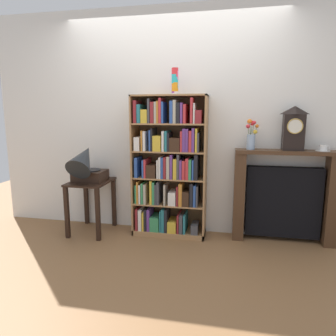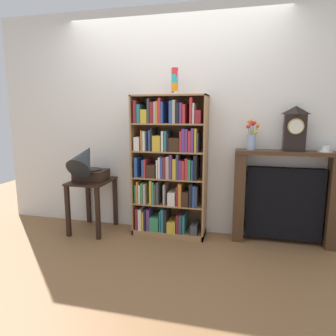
% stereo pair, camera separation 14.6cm
% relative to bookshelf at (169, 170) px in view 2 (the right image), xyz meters
% --- Properties ---
extents(ground_plane, '(7.82, 6.40, 0.02)m').
position_rel_bookshelf_xyz_m(ground_plane, '(0.01, -0.13, -0.78)').
color(ground_plane, brown).
extents(wall_back, '(4.82, 0.08, 2.60)m').
position_rel_bookshelf_xyz_m(wall_back, '(0.18, 0.21, 0.53)').
color(wall_back, silver).
rests_on(wall_back, ground).
extents(bookshelf, '(0.84, 0.32, 1.61)m').
position_rel_bookshelf_xyz_m(bookshelf, '(0.00, 0.00, 0.00)').
color(bookshelf, '#A87A4C').
rests_on(bookshelf, ground).
extents(cup_stack, '(0.07, 0.07, 0.28)m').
position_rel_bookshelf_xyz_m(cup_stack, '(0.07, -0.01, 0.98)').
color(cup_stack, white).
rests_on(cup_stack, bookshelf).
extents(side_table_left, '(0.44, 0.55, 0.63)m').
position_rel_bookshelf_xyz_m(side_table_left, '(-0.92, -0.10, -0.30)').
color(side_table_left, black).
rests_on(side_table_left, ground).
extents(gramophone, '(0.36, 0.52, 0.51)m').
position_rel_bookshelf_xyz_m(gramophone, '(-0.92, -0.20, 0.07)').
color(gramophone, black).
rests_on(gramophone, side_table_left).
extents(fireplace_mantel, '(1.08, 0.23, 1.02)m').
position_rel_bookshelf_xyz_m(fireplace_mantel, '(1.28, 0.07, -0.27)').
color(fireplace_mantel, '#472D1C').
rests_on(fireplace_mantel, ground).
extents(mantel_clock, '(0.21, 0.14, 0.46)m').
position_rel_bookshelf_xyz_m(mantel_clock, '(1.33, 0.05, 0.49)').
color(mantel_clock, black).
rests_on(mantel_clock, fireplace_mantel).
extents(flower_vase, '(0.14, 0.14, 0.33)m').
position_rel_bookshelf_xyz_m(flower_vase, '(0.90, 0.06, 0.40)').
color(flower_vase, '#99B2D1').
rests_on(flower_vase, fireplace_mantel).
extents(teacup_with_saucer, '(0.14, 0.14, 0.06)m').
position_rel_bookshelf_xyz_m(teacup_with_saucer, '(1.63, 0.05, 0.28)').
color(teacup_with_saucer, white).
rests_on(teacup_with_saucer, fireplace_mantel).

